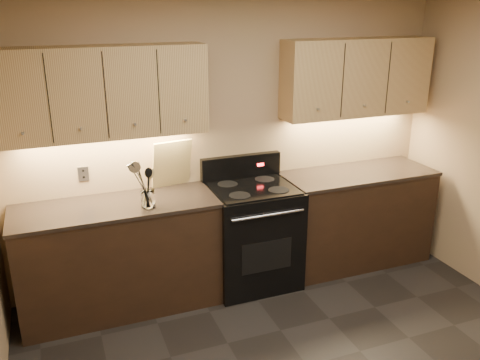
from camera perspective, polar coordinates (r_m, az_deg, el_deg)
name	(u,v)px	position (r m, az deg, el deg)	size (l,w,h in m)	color
wall_back	(231,138)	(4.58, -1.01, 4.73)	(4.00, 0.04, 2.60)	#9E7B5D
counter_left	(120,256)	(4.37, -13.36, -8.34)	(1.62, 0.62, 0.93)	black
counter_right	(355,217)	(5.12, 12.76, -4.04)	(1.46, 0.62, 0.93)	black
stove	(252,234)	(4.61, 1.36, -6.04)	(0.76, 0.68, 1.14)	black
upper_cab_left	(103,93)	(4.09, -15.13, 9.46)	(1.60, 0.30, 0.70)	tan
upper_cab_right	(357,77)	(4.88, 12.95, 11.15)	(1.44, 0.30, 0.70)	tan
outlet_plate	(83,174)	(4.37, -17.17, 0.66)	(0.09, 0.01, 0.12)	#B2B5BA
utensil_crock	(148,199)	(4.05, -10.30, -2.14)	(0.15, 0.15, 0.14)	white
cutting_board	(172,164)	(4.41, -7.67, 1.82)	(0.34, 0.02, 0.44)	tan
wooden_spoon	(143,188)	(4.01, -10.87, -0.92)	(0.06, 0.06, 0.29)	tan
black_spoon	(147,185)	(4.02, -10.44, -0.57)	(0.06, 0.06, 0.32)	black
black_turner	(148,183)	(4.00, -10.32, -0.35)	(0.08, 0.08, 0.37)	black
steel_spatula	(151,180)	(4.01, -9.99, -0.04)	(0.08, 0.08, 0.40)	silver
steel_skimmer	(152,183)	(3.99, -9.88, -0.36)	(0.09, 0.09, 0.37)	silver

